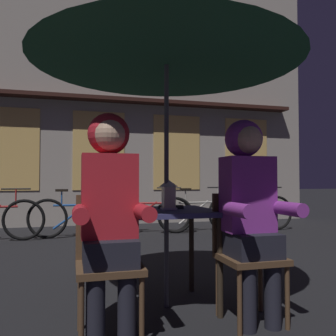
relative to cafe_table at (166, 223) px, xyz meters
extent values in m
plane|color=black|center=(0.00, 0.00, -0.64)|extent=(60.00, 60.00, 0.00)
cube|color=navy|center=(0.00, 0.00, 0.08)|extent=(0.72, 0.72, 0.04)
cylinder|color=#2D2319|center=(-0.31, -0.31, -0.29)|extent=(0.04, 0.04, 0.70)
cylinder|color=#2D2319|center=(0.31, -0.31, -0.29)|extent=(0.04, 0.04, 0.70)
cylinder|color=#2D2319|center=(-0.31, 0.31, -0.29)|extent=(0.04, 0.04, 0.70)
cylinder|color=#2D2319|center=(0.31, 0.31, -0.29)|extent=(0.04, 0.04, 0.70)
cylinder|color=#4C4C51|center=(0.00, 0.00, 0.49)|extent=(0.04, 0.04, 2.25)
cone|color=#19472D|center=(0.00, 0.00, 1.42)|extent=(2.10, 2.10, 0.38)
sphere|color=#4C4C51|center=(0.00, 0.00, 1.64)|extent=(0.06, 0.06, 0.06)
cube|color=white|center=(0.02, 0.00, 0.11)|extent=(0.11, 0.11, 0.02)
cube|color=white|center=(0.02, 0.00, 0.20)|extent=(0.09, 0.09, 0.16)
pyramid|color=white|center=(0.02, 0.00, 0.31)|extent=(0.11, 0.11, 0.06)
cube|color=#513823|center=(-0.48, -0.44, -0.21)|extent=(0.40, 0.40, 0.04)
cylinder|color=#513823|center=(-0.31, -0.61, -0.43)|extent=(0.03, 0.03, 0.41)
cylinder|color=#513823|center=(-0.65, -0.61, -0.43)|extent=(0.03, 0.03, 0.41)
cylinder|color=#513823|center=(-0.31, -0.27, -0.43)|extent=(0.03, 0.03, 0.41)
cylinder|color=#513823|center=(-0.65, -0.27, -0.43)|extent=(0.03, 0.03, 0.41)
cube|color=#513823|center=(-0.48, -0.26, 0.02)|extent=(0.40, 0.03, 0.42)
cube|color=#513823|center=(0.48, -0.44, -0.21)|extent=(0.40, 0.40, 0.04)
cylinder|color=#513823|center=(0.65, -0.61, -0.43)|extent=(0.03, 0.03, 0.41)
cylinder|color=#513823|center=(0.31, -0.61, -0.43)|extent=(0.03, 0.03, 0.41)
cylinder|color=#513823|center=(0.65, -0.27, -0.43)|extent=(0.03, 0.03, 0.41)
cylinder|color=#513823|center=(0.31, -0.27, -0.43)|extent=(0.03, 0.03, 0.41)
cube|color=#513823|center=(0.48, -0.26, 0.02)|extent=(0.40, 0.03, 0.42)
cylinder|color=black|center=(-0.39, -0.57, -0.41)|extent=(0.11, 0.11, 0.45)
cylinder|color=black|center=(-0.57, -0.57, -0.41)|extent=(0.11, 0.11, 0.45)
cube|color=black|center=(-0.48, -0.44, -0.11)|extent=(0.32, 0.36, 0.16)
cube|color=red|center=(-0.48, -0.40, 0.23)|extent=(0.34, 0.22, 0.52)
cylinder|color=red|center=(-0.30, -0.62, 0.14)|extent=(0.09, 0.30, 0.09)
cylinder|color=red|center=(-0.66, -0.62, 0.14)|extent=(0.09, 0.30, 0.09)
sphere|color=tan|center=(-0.48, -0.40, 0.62)|extent=(0.21, 0.21, 0.21)
sphere|color=red|center=(-0.48, -0.35, 0.63)|extent=(0.27, 0.27, 0.27)
cylinder|color=black|center=(0.57, -0.57, -0.41)|extent=(0.11, 0.11, 0.45)
cylinder|color=black|center=(0.39, -0.57, -0.41)|extent=(0.11, 0.11, 0.45)
cube|color=black|center=(0.48, -0.44, -0.11)|extent=(0.32, 0.36, 0.16)
cube|color=purple|center=(0.48, -0.40, 0.23)|extent=(0.34, 0.22, 0.52)
cylinder|color=purple|center=(0.66, -0.62, 0.14)|extent=(0.09, 0.30, 0.09)
cylinder|color=purple|center=(0.30, -0.62, 0.14)|extent=(0.09, 0.30, 0.09)
sphere|color=tan|center=(0.48, -0.40, 0.62)|extent=(0.21, 0.21, 0.21)
sphere|color=purple|center=(0.48, -0.35, 0.63)|extent=(0.27, 0.27, 0.27)
cube|color=#9E9389|center=(-0.15, 5.40, 2.46)|extent=(10.00, 0.60, 6.20)
cube|color=#E0B260|center=(-1.91, 5.09, 0.96)|extent=(1.10, 0.02, 1.70)
cube|color=#E0B260|center=(-0.15, 5.09, 0.96)|extent=(1.10, 0.02, 1.70)
cube|color=#E0B260|center=(1.61, 5.09, 0.96)|extent=(1.10, 0.02, 1.70)
cube|color=#E0B260|center=(3.37, 5.09, 0.96)|extent=(1.10, 0.02, 1.70)
cube|color=#331914|center=(-0.15, 4.95, 2.06)|extent=(9.00, 0.36, 0.08)
torus|color=black|center=(-1.45, 3.44, -0.31)|extent=(0.66, 0.05, 0.66)
cylinder|color=maroon|center=(-1.57, 3.44, 0.05)|extent=(0.02, 0.02, 0.28)
cylinder|color=black|center=(-1.57, 3.44, 0.19)|extent=(0.44, 0.02, 0.02)
torus|color=black|center=(-0.08, 3.46, -0.31)|extent=(0.66, 0.09, 0.66)
torus|color=black|center=(-1.10, 3.53, -0.31)|extent=(0.66, 0.09, 0.66)
cylinder|color=#1E4C93|center=(-0.59, 3.49, -0.09)|extent=(0.84, 0.09, 0.04)
cylinder|color=#1E4C93|center=(-0.71, 3.50, -0.28)|extent=(0.61, 0.07, 0.44)
cylinder|color=#1E4C93|center=(-0.87, 3.51, 0.03)|extent=(0.02, 0.02, 0.24)
cube|color=black|center=(-0.87, 3.51, 0.16)|extent=(0.20, 0.09, 0.04)
cylinder|color=#1E4C93|center=(-0.20, 3.47, 0.05)|extent=(0.02, 0.02, 0.28)
cylinder|color=black|center=(-0.20, 3.47, 0.19)|extent=(0.44, 0.05, 0.02)
torus|color=black|center=(1.12, 3.54, -0.31)|extent=(0.65, 0.21, 0.66)
torus|color=black|center=(0.13, 3.79, -0.31)|extent=(0.65, 0.21, 0.66)
cylinder|color=maroon|center=(0.63, 3.66, -0.09)|extent=(0.82, 0.24, 0.04)
cylinder|color=maroon|center=(0.51, 3.69, -0.28)|extent=(0.60, 0.18, 0.44)
cylinder|color=maroon|center=(0.35, 3.73, 0.03)|extent=(0.02, 0.02, 0.24)
cube|color=black|center=(0.35, 3.73, 0.16)|extent=(0.21, 0.13, 0.04)
cylinder|color=maroon|center=(1.00, 3.57, 0.05)|extent=(0.02, 0.02, 0.28)
cylinder|color=black|center=(1.00, 3.57, 0.19)|extent=(0.43, 0.13, 0.02)
torus|color=black|center=(2.12, 3.66, -0.31)|extent=(0.66, 0.10, 0.66)
torus|color=black|center=(1.11, 3.59, -0.31)|extent=(0.66, 0.10, 0.66)
cylinder|color=#ADA89E|center=(1.62, 3.63, -0.09)|extent=(0.84, 0.10, 0.04)
cylinder|color=#ADA89E|center=(1.49, 3.62, -0.28)|extent=(0.61, 0.08, 0.44)
cylinder|color=#ADA89E|center=(1.33, 3.60, 0.03)|extent=(0.02, 0.02, 0.24)
cube|color=black|center=(1.33, 3.60, 0.16)|extent=(0.21, 0.09, 0.04)
cylinder|color=#ADA89E|center=(2.00, 3.65, 0.05)|extent=(0.02, 0.02, 0.28)
cylinder|color=black|center=(2.00, 3.65, 0.19)|extent=(0.44, 0.06, 0.02)
torus|color=black|center=(3.14, 3.43, -0.31)|extent=(0.66, 0.07, 0.66)
torus|color=black|center=(2.12, 3.39, -0.31)|extent=(0.66, 0.07, 0.66)
cylinder|color=#1E4C93|center=(2.63, 3.41, -0.09)|extent=(0.84, 0.06, 0.04)
cylinder|color=#1E4C93|center=(2.51, 3.41, -0.28)|extent=(0.61, 0.05, 0.44)
cylinder|color=#1E4C93|center=(2.35, 3.40, 0.03)|extent=(0.02, 0.02, 0.24)
cube|color=black|center=(2.35, 3.40, 0.16)|extent=(0.20, 0.09, 0.04)
cylinder|color=#1E4C93|center=(3.02, 3.42, 0.05)|extent=(0.02, 0.02, 0.28)
cylinder|color=black|center=(3.02, 3.42, 0.19)|extent=(0.44, 0.04, 0.02)
cube|color=black|center=(0.07, 0.10, 0.11)|extent=(0.23, 0.19, 0.02)
camera|label=1|loc=(-0.71, -2.64, 0.33)|focal=37.74mm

